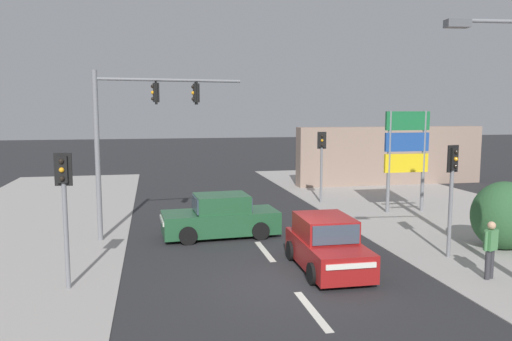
% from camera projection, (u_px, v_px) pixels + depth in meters
% --- Properties ---
extents(ground_plane, '(140.00, 140.00, 0.00)m').
position_uv_depth(ground_plane, '(289.00, 282.00, 13.52)').
color(ground_plane, '#28282B').
extents(lane_dash_near, '(0.20, 2.40, 0.01)m').
position_uv_depth(lane_dash_near, '(312.00, 310.00, 11.58)').
color(lane_dash_near, silver).
rests_on(lane_dash_near, ground).
extents(lane_dash_mid, '(0.20, 2.40, 0.01)m').
position_uv_depth(lane_dash_mid, '(265.00, 251.00, 16.44)').
color(lane_dash_mid, silver).
rests_on(lane_dash_mid, ground).
extents(lane_dash_far, '(0.20, 2.40, 0.01)m').
position_uv_depth(lane_dash_far, '(239.00, 219.00, 21.30)').
color(lane_dash_far, silver).
rests_on(lane_dash_far, ground).
extents(traffic_signal_mast, '(5.26, 0.73, 6.00)m').
position_uv_depth(traffic_signal_mast, '(135.00, 124.00, 17.69)').
color(traffic_signal_mast, slate).
rests_on(traffic_signal_mast, ground).
extents(pedestal_signal_right_kerb, '(0.44, 0.31, 3.56)m').
position_uv_depth(pedestal_signal_right_kerb, '(452.00, 182.00, 15.44)').
color(pedestal_signal_right_kerb, slate).
rests_on(pedestal_signal_right_kerb, ground).
extents(pedestal_signal_left_kerb, '(0.44, 0.30, 3.56)m').
position_uv_depth(pedestal_signal_left_kerb, '(64.00, 198.00, 12.68)').
color(pedestal_signal_left_kerb, slate).
rests_on(pedestal_signal_left_kerb, ground).
extents(pedestal_signal_far_median, '(0.44, 0.31, 3.56)m').
position_uv_depth(pedestal_signal_far_median, '(322.00, 155.00, 24.72)').
color(pedestal_signal_far_median, slate).
rests_on(pedestal_signal_far_median, ground).
extents(shopping_plaza_sign, '(2.10, 0.16, 4.60)m').
position_uv_depth(shopping_plaza_sign, '(407.00, 147.00, 22.42)').
color(shopping_plaza_sign, slate).
rests_on(shopping_plaza_sign, ground).
extents(roadside_bush, '(2.30, 1.97, 2.28)m').
position_uv_depth(roadside_bush, '(508.00, 218.00, 16.58)').
color(roadside_bush, '#2D5B33').
rests_on(roadside_bush, ground).
extents(shopfront_wall_far, '(12.00, 1.00, 3.60)m').
position_uv_depth(shopfront_wall_far, '(391.00, 156.00, 31.08)').
color(shopfront_wall_far, gray).
rests_on(shopfront_wall_far, ground).
extents(sedan_crossing_left, '(4.33, 2.08, 1.56)m').
position_uv_depth(sedan_crossing_left, '(221.00, 218.00, 18.31)').
color(sedan_crossing_left, '#235633').
rests_on(sedan_crossing_left, ground).
extents(hatchback_receding_far, '(1.82, 3.66, 1.53)m').
position_uv_depth(hatchback_receding_far, '(327.00, 245.00, 14.54)').
color(hatchback_receding_far, maroon).
rests_on(hatchback_receding_far, ground).
extents(pedestrian_at_kerb, '(0.52, 0.34, 1.63)m').
position_uv_depth(pedestrian_at_kerb, '(490.00, 247.00, 13.59)').
color(pedestrian_at_kerb, '#333338').
rests_on(pedestrian_at_kerb, ground).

